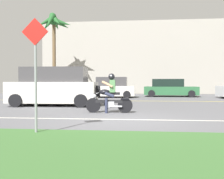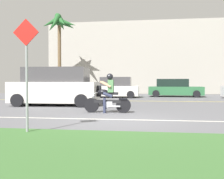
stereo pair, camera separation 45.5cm
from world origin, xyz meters
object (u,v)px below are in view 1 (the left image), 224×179
object	(u,v)px
motorcyclist	(110,96)
parked_car_2	(170,88)
suv_nearby	(54,87)
palm_tree_0	(54,27)
parked_car_0	(44,88)
parked_car_1	(110,88)
street_sign	(35,64)

from	to	relation	value
motorcyclist	parked_car_2	distance (m)	12.50
parked_car_2	motorcyclist	bearing A→B (deg)	-107.47
motorcyclist	suv_nearby	distance (m)	4.34
palm_tree_0	parked_car_0	bearing A→B (deg)	-111.06
parked_car_0	palm_tree_0	world-z (taller)	palm_tree_0
parked_car_2	palm_tree_0	world-z (taller)	palm_tree_0
suv_nearby	parked_car_1	size ratio (longest dim) A/B	1.16
motorcyclist	parked_car_1	distance (m)	10.13
motorcyclist	street_sign	distance (m)	4.75
parked_car_1	parked_car_2	bearing A→B (deg)	20.98
suv_nearby	street_sign	distance (m)	7.70
motorcyclist	parked_car_0	world-z (taller)	parked_car_0
parked_car_0	palm_tree_0	size ratio (longest dim) A/B	0.56
parked_car_2	palm_tree_0	xyz separation A→B (m)	(-10.33, 1.38, 5.58)
parked_car_0	parked_car_2	size ratio (longest dim) A/B	0.93
parked_car_0	palm_tree_0	xyz separation A→B (m)	(0.52, 1.36, 5.54)
parked_car_0	parked_car_1	distance (m)	6.30
suv_nearby	parked_car_0	world-z (taller)	suv_nearby
palm_tree_0	street_sign	world-z (taller)	palm_tree_0
motorcyclist	street_sign	xyz separation A→B (m)	(-1.22, -4.49, 0.97)
street_sign	motorcyclist	bearing A→B (deg)	74.86
parked_car_1	street_sign	xyz separation A→B (m)	(-0.13, -14.57, 0.89)
suv_nearby	palm_tree_0	size ratio (longest dim) A/B	0.62
parked_car_1	street_sign	bearing A→B (deg)	-90.52
suv_nearby	street_sign	size ratio (longest dim) A/B	1.74
motorcyclist	parked_car_0	bearing A→B (deg)	120.73
parked_car_2	palm_tree_0	bearing A→B (deg)	172.40
motorcyclist	suv_nearby	world-z (taller)	suv_nearby
motorcyclist	parked_car_1	world-z (taller)	parked_car_1
parked_car_0	suv_nearby	bearing A→B (deg)	-66.62
parked_car_2	parked_car_1	bearing A→B (deg)	-159.02
parked_car_1	palm_tree_0	size ratio (longest dim) A/B	0.54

